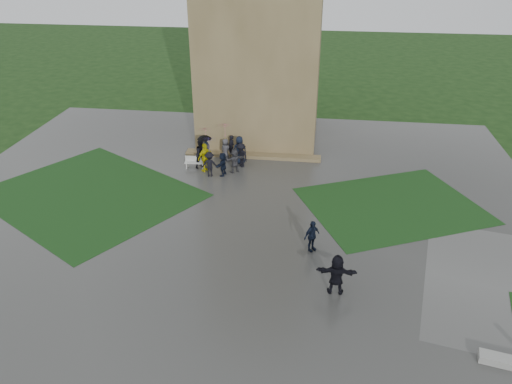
# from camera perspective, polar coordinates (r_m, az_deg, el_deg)

# --- Properties ---
(ground) EXTENTS (120.00, 120.00, 0.00)m
(ground) POSITION_cam_1_polar(r_m,az_deg,el_deg) (24.12, -3.88, -6.02)
(ground) COLOR black
(plaza) EXTENTS (34.00, 34.00, 0.02)m
(plaza) POSITION_cam_1_polar(r_m,az_deg,el_deg) (25.77, -3.02, -3.57)
(plaza) COLOR #353533
(plaza) RESTS_ON ground
(lawn_inset_left) EXTENTS (14.10, 13.46, 0.01)m
(lawn_inset_left) POSITION_cam_1_polar(r_m,az_deg,el_deg) (29.98, -18.50, -0.29)
(lawn_inset_left) COLOR black
(lawn_inset_left) RESTS_ON plaza
(lawn_inset_right) EXTENTS (11.12, 10.15, 0.01)m
(lawn_inset_right) POSITION_cam_1_polar(r_m,az_deg,el_deg) (28.32, 15.30, -1.50)
(lawn_inset_right) COLOR black
(lawn_inset_right) RESTS_ON plaza
(tower) EXTENTS (8.00, 8.00, 18.00)m
(tower) POSITION_cam_1_polar(r_m,az_deg,el_deg) (35.18, 0.65, 20.51)
(tower) COLOR brown
(tower) RESTS_ON ground
(tower_plinth) EXTENTS (9.00, 0.80, 0.22)m
(tower_plinth) POSITION_cam_1_polar(r_m,az_deg,el_deg) (33.27, -0.36, 4.21)
(tower_plinth) COLOR brown
(tower_plinth) RESTS_ON plaza
(bench) EXTENTS (1.31, 0.48, 0.74)m
(bench) POSITION_cam_1_polar(r_m,az_deg,el_deg) (31.84, -6.98, 3.42)
(bench) COLOR beige
(bench) RESTS_ON plaza
(visitor_cluster) EXTENTS (3.50, 3.75, 2.54)m
(visitor_cluster) POSITION_cam_1_polar(r_m,az_deg,el_deg) (31.29, -4.20, 4.66)
(visitor_cluster) COLOR black
(visitor_cluster) RESTS_ON plaza
(pedestrian_mid) EXTENTS (1.02, 1.02, 1.56)m
(pedestrian_mid) POSITION_cam_1_polar(r_m,az_deg,el_deg) (23.36, 6.40, -5.02)
(pedestrian_mid) COLOR black
(pedestrian_mid) RESTS_ON plaza
(pedestrian_near) EXTENTS (1.68, 0.61, 1.81)m
(pedestrian_near) POSITION_cam_1_polar(r_m,az_deg,el_deg) (20.86, 9.19, -9.30)
(pedestrian_near) COLOR black
(pedestrian_near) RESTS_ON plaza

